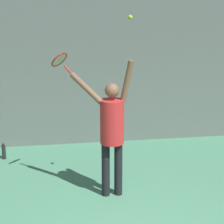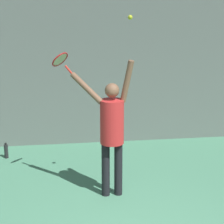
{
  "view_description": "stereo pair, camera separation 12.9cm",
  "coord_description": "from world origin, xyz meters",
  "px_view_note": "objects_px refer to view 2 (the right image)",
  "views": [
    {
      "loc": [
        -0.94,
        -3.89,
        3.02
      ],
      "look_at": [
        -0.01,
        1.99,
        1.38
      ],
      "focal_mm": 65.0,
      "sensor_mm": 36.0,
      "label": 1
    },
    {
      "loc": [
        -0.81,
        -3.91,
        3.02
      ],
      "look_at": [
        -0.01,
        1.99,
        1.38
      ],
      "focal_mm": 65.0,
      "sensor_mm": 36.0,
      "label": 2
    }
  ],
  "objects_px": {
    "tennis_ball": "(130,17)",
    "tennis_racket": "(61,60)",
    "water_bottle": "(6,151)",
    "tennis_player": "(112,127)"
  },
  "relations": [
    {
      "from": "tennis_ball",
      "to": "tennis_racket",
      "type": "bearing_deg",
      "value": 150.35
    },
    {
      "from": "tennis_ball",
      "to": "water_bottle",
      "type": "bearing_deg",
      "value": 137.8
    },
    {
      "from": "tennis_racket",
      "to": "tennis_ball",
      "type": "height_order",
      "value": "tennis_ball"
    },
    {
      "from": "tennis_player",
      "to": "water_bottle",
      "type": "xyz_separation_m",
      "value": [
        -1.86,
        1.84,
        -1.0
      ]
    },
    {
      "from": "tennis_player",
      "to": "water_bottle",
      "type": "height_order",
      "value": "tennis_player"
    },
    {
      "from": "tennis_ball",
      "to": "water_bottle",
      "type": "distance_m",
      "value": 3.9
    },
    {
      "from": "tennis_player",
      "to": "tennis_ball",
      "type": "relative_size",
      "value": 32.45
    },
    {
      "from": "tennis_player",
      "to": "tennis_ball",
      "type": "height_order",
      "value": "tennis_ball"
    },
    {
      "from": "tennis_racket",
      "to": "water_bottle",
      "type": "relative_size",
      "value": 1.22
    },
    {
      "from": "tennis_racket",
      "to": "water_bottle",
      "type": "xyz_separation_m",
      "value": [
        -1.12,
        1.35,
        -1.97
      ]
    }
  ]
}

